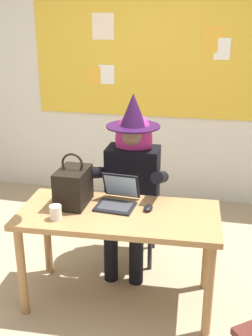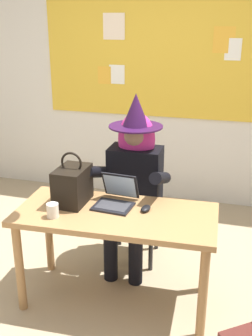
% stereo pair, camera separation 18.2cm
% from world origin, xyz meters
% --- Properties ---
extents(ground_plane, '(24.00, 24.00, 0.00)m').
position_xyz_m(ground_plane, '(0.00, 0.00, 0.00)').
color(ground_plane, tan).
extents(wall_back_bulletin, '(6.06, 2.15, 2.63)m').
position_xyz_m(wall_back_bulletin, '(0.00, 2.01, 1.33)').
color(wall_back_bulletin, silver).
rests_on(wall_back_bulletin, ground).
extents(desk_main, '(1.40, 0.70, 0.71)m').
position_xyz_m(desk_main, '(0.18, 0.05, 0.61)').
color(desk_main, '#A37547').
rests_on(desk_main, ground).
extents(chair_at_desk, '(0.45, 0.45, 0.91)m').
position_xyz_m(chair_at_desk, '(0.14, 0.73, 0.52)').
color(chair_at_desk, black).
rests_on(chair_at_desk, ground).
extents(person_costumed, '(0.60, 0.68, 1.42)m').
position_xyz_m(person_costumed, '(0.15, 0.60, 0.80)').
color(person_costumed, black).
rests_on(person_costumed, ground).
extents(laptop, '(0.28, 0.31, 0.21)m').
position_xyz_m(laptop, '(0.14, 0.17, 0.76)').
color(laptop, black).
rests_on(laptop, desk_main).
extents(computer_mouse, '(0.07, 0.11, 0.03)m').
position_xyz_m(computer_mouse, '(0.37, 0.13, 0.73)').
color(computer_mouse, black).
rests_on(computer_mouse, desk_main).
extents(handbag, '(0.20, 0.30, 0.38)m').
position_xyz_m(handbag, '(-0.16, 0.12, 0.84)').
color(handbag, black).
rests_on(handbag, desk_main).
extents(coffee_mug, '(0.08, 0.08, 0.09)m').
position_xyz_m(coffee_mug, '(-0.20, -0.13, 0.76)').
color(coffee_mug, silver).
rests_on(coffee_mug, desk_main).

